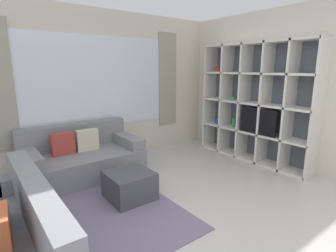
{
  "coord_description": "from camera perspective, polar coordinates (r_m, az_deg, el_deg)",
  "views": [
    {
      "loc": [
        -1.86,
        -1.3,
        1.71
      ],
      "look_at": [
        0.46,
        1.75,
        0.85
      ],
      "focal_mm": 28.0,
      "sensor_mm": 36.0,
      "label": 1
    }
  ],
  "objects": [
    {
      "name": "couch_main",
      "position": [
        4.44,
        -18.16,
        -6.7
      ],
      "size": [
        1.77,
        0.97,
        0.8
      ],
      "color": "gray",
      "rests_on": "ground_plane"
    },
    {
      "name": "shelving_unit",
      "position": [
        5.07,
        18.43,
        4.66
      ],
      "size": [
        0.38,
        2.25,
        2.14
      ],
      "color": "#515660",
      "rests_on": "ground_plane"
    },
    {
      "name": "wall_right",
      "position": [
        5.23,
        19.3,
        8.02
      ],
      "size": [
        0.07,
        4.38,
        2.7
      ],
      "primitive_type": "cube",
      "color": "beige",
      "rests_on": "ground_plane"
    },
    {
      "name": "ottoman",
      "position": [
        3.58,
        -8.35,
        -12.67
      ],
      "size": [
        0.56,
        0.56,
        0.37
      ],
      "color": "#47474C",
      "rests_on": "ground_plane"
    },
    {
      "name": "area_rug",
      "position": [
        3.43,
        -19.21,
        -17.9
      ],
      "size": [
        2.19,
        2.34,
        0.01
      ],
      "primitive_type": "cube",
      "color": "slate",
      "rests_on": "ground_plane"
    },
    {
      "name": "wall_back",
      "position": [
        4.89,
        -15.03,
        8.1
      ],
      "size": [
        6.12,
        0.11,
        2.7
      ],
      "color": "beige",
      "rests_on": "ground_plane"
    },
    {
      "name": "ground_plane",
      "position": [
        2.84,
        15.56,
        -24.94
      ],
      "size": [
        16.0,
        16.0,
        0.0
      ],
      "primitive_type": "plane",
      "color": "beige"
    }
  ]
}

